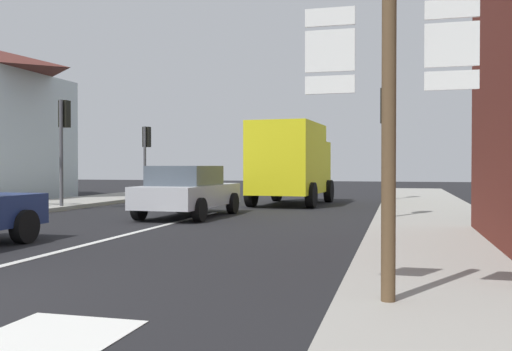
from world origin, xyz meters
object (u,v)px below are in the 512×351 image
object	(u,v)px
route_sign_post	(389,120)
traffic_light_far_right	(391,141)
sedan_far	(188,191)
traffic_light_far_left	(146,146)
traffic_light_near_right	(386,123)
traffic_light_near_left	(64,129)
delivery_truck	(291,161)

from	to	relation	value
route_sign_post	traffic_light_far_right	bearing A→B (deg)	90.75
sedan_far	route_sign_post	size ratio (longest dim) A/B	1.33
sedan_far	traffic_light_far_left	distance (m)	9.36
traffic_light_near_right	traffic_light_near_left	bearing A→B (deg)	171.10
traffic_light_far_left	traffic_light_near_left	distance (m)	6.31
route_sign_post	traffic_light_far_left	world-z (taller)	traffic_light_far_left
traffic_light_far_left	traffic_light_far_right	bearing A→B (deg)	2.35
sedan_far	delivery_truck	xyz separation A→B (m)	(1.91, 5.78, 0.89)
traffic_light_far_right	traffic_light_near_left	bearing A→B (deg)	-147.43
sedan_far	traffic_light_near_right	distance (m)	5.85
route_sign_post	traffic_light_near_right	world-z (taller)	traffic_light_near_right
delivery_truck	route_sign_post	world-z (taller)	route_sign_post
traffic_light_near_right	traffic_light_far_right	bearing A→B (deg)	90.00
traffic_light_far_left	traffic_light_near_left	bearing A→B (deg)	-90.00
sedan_far	route_sign_post	world-z (taller)	route_sign_post
route_sign_post	traffic_light_near_left	world-z (taller)	traffic_light_near_left
route_sign_post	traffic_light_near_left	bearing A→B (deg)	134.61
sedan_far	delivery_truck	bearing A→B (deg)	71.70
delivery_truck	traffic_light_near_right	bearing A→B (deg)	-58.64
traffic_light_near_right	route_sign_post	bearing A→B (deg)	-88.58
traffic_light_near_left	route_sign_post	bearing A→B (deg)	-45.39
traffic_light_far_right	sedan_far	bearing A→B (deg)	-124.17
delivery_truck	traffic_light_near_left	size ratio (longest dim) A/B	1.40
delivery_truck	traffic_light_near_right	distance (m)	7.07
sedan_far	delivery_truck	world-z (taller)	delivery_truck
route_sign_post	traffic_light_far_left	size ratio (longest dim) A/B	1.00
delivery_truck	traffic_light_far_left	world-z (taller)	traffic_light_far_left
route_sign_post	traffic_light_near_left	xyz separation A→B (m)	(-10.78, 10.93, 0.80)
traffic_light_far_left	traffic_light_far_right	distance (m)	10.56
traffic_light_near_right	traffic_light_far_left	size ratio (longest dim) A/B	1.08
traffic_light_far_left	traffic_light_near_right	bearing A→B (deg)	-37.03
route_sign_post	traffic_light_far_left	distance (m)	20.33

